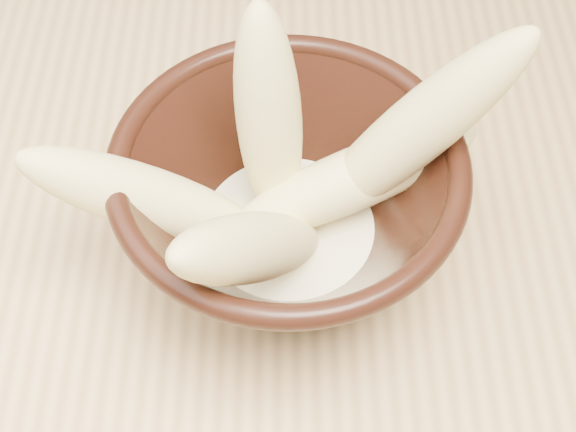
# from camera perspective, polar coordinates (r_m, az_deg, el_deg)

# --- Properties ---
(table) EXTENTS (1.20, 0.80, 0.75)m
(table) POSITION_cam_1_polar(r_m,az_deg,el_deg) (0.61, 6.70, 2.17)
(table) COLOR #DCB779
(table) RESTS_ON ground
(bowl) EXTENTS (0.18, 0.18, 0.10)m
(bowl) POSITION_cam_1_polar(r_m,az_deg,el_deg) (0.43, -0.00, 0.66)
(bowl) COLOR black
(bowl) RESTS_ON table
(milk_puddle) EXTENTS (0.10, 0.10, 0.01)m
(milk_puddle) POSITION_cam_1_polar(r_m,az_deg,el_deg) (0.45, 0.00, -1.17)
(milk_puddle) COLOR #FAF3C9
(milk_puddle) RESTS_ON bowl
(banana_upright) EXTENTS (0.05, 0.07, 0.14)m
(banana_upright) POSITION_cam_1_polar(r_m,az_deg,el_deg) (0.41, -1.37, 6.94)
(banana_upright) COLOR #EBDF8B
(banana_upright) RESTS_ON bowl
(banana_left) EXTENTS (0.14, 0.04, 0.11)m
(banana_left) POSITION_cam_1_polar(r_m,az_deg,el_deg) (0.41, -9.81, 1.15)
(banana_left) COLOR #EBDF8B
(banana_left) RESTS_ON bowl
(banana_right) EXTENTS (0.12, 0.04, 0.15)m
(banana_right) POSITION_cam_1_polar(r_m,az_deg,el_deg) (0.41, 8.78, 5.79)
(banana_right) COLOR #EBDF8B
(banana_right) RESTS_ON bowl
(banana_across) EXTENTS (0.15, 0.08, 0.06)m
(banana_across) POSITION_cam_1_polar(r_m,az_deg,el_deg) (0.43, 4.82, 2.67)
(banana_across) COLOR #EBDF8B
(banana_across) RESTS_ON bowl
(banana_front) EXTENTS (0.10, 0.12, 0.13)m
(banana_front) POSITION_cam_1_polar(r_m,az_deg,el_deg) (0.38, -2.50, -2.23)
(banana_front) COLOR #EBDF8B
(banana_front) RESTS_ON bowl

